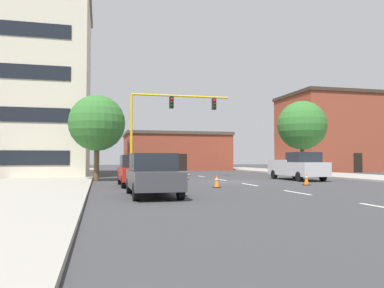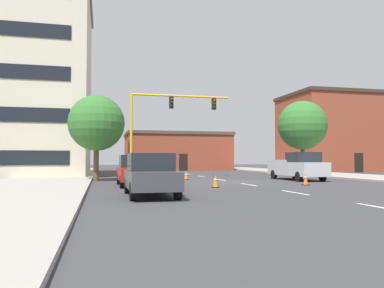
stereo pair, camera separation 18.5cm
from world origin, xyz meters
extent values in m
plane|color=#38383A|center=(0.00, 0.00, 0.00)|extent=(160.00, 160.00, 0.00)
cube|color=#9E998E|center=(-12.12, 8.00, 0.07)|extent=(6.00, 56.00, 0.14)
cube|color=#9E998E|center=(12.12, 8.00, 0.07)|extent=(6.00, 56.00, 0.14)
cube|color=silver|center=(0.00, -8.50, 0.00)|extent=(0.16, 2.40, 0.01)
cube|color=silver|center=(0.00, -3.00, 0.00)|extent=(0.16, 2.40, 0.01)
cube|color=silver|center=(0.00, 2.50, 0.00)|extent=(0.16, 2.40, 0.01)
cube|color=silver|center=(0.00, 8.00, 0.00)|extent=(0.16, 2.40, 0.01)
cube|color=silver|center=(0.00, 13.50, 0.00)|extent=(0.16, 2.40, 0.01)
cube|color=silver|center=(0.00, 19.00, 0.00)|extent=(0.16, 2.40, 0.01)
cube|color=beige|center=(-16.12, 12.61, 8.03)|extent=(12.90, 12.87, 16.07)
cube|color=brown|center=(1.83, 28.73, 2.38)|extent=(13.92, 9.39, 4.76)
cube|color=#4C4238|center=(1.83, 28.73, 4.96)|extent=(14.22, 9.69, 0.40)
cube|color=black|center=(1.83, 24.01, 1.10)|extent=(1.10, 0.06, 2.20)
cube|color=brown|center=(19.88, 18.00, 4.59)|extent=(11.69, 9.16, 9.17)
cube|color=#3D2D23|center=(19.88, 18.00, 9.37)|extent=(11.99, 9.46, 0.40)
cube|color=black|center=(19.88, 13.39, 1.10)|extent=(1.10, 0.06, 2.20)
cube|color=yellow|center=(-6.17, 6.67, 0.28)|extent=(1.80, 1.20, 0.55)
cylinder|color=yellow|center=(-6.17, 6.67, 3.65)|extent=(0.20, 0.20, 6.20)
cylinder|color=yellow|center=(-2.09, 6.67, 6.75)|extent=(8.16, 0.16, 0.16)
cube|color=black|center=(-2.91, 6.67, 6.18)|extent=(0.32, 0.36, 0.95)
sphere|color=red|center=(-2.91, 6.48, 6.45)|extent=(0.20, 0.20, 0.20)
sphere|color=#38280A|center=(-2.91, 6.48, 6.17)|extent=(0.20, 0.20, 0.20)
sphere|color=black|center=(-2.91, 6.48, 5.89)|extent=(0.20, 0.20, 0.20)
cube|color=black|center=(0.76, 6.67, 6.18)|extent=(0.32, 0.36, 0.95)
sphere|color=red|center=(0.76, 6.48, 6.45)|extent=(0.20, 0.20, 0.20)
sphere|color=#38280A|center=(0.76, 6.48, 6.17)|extent=(0.20, 0.20, 0.20)
sphere|color=black|center=(0.76, 6.48, 5.89)|extent=(0.20, 0.20, 0.20)
cylinder|color=brown|center=(-8.84, 2.84, 1.28)|extent=(0.36, 0.36, 2.55)
sphere|color=#33702D|center=(-8.84, 2.84, 4.00)|extent=(3.85, 3.85, 3.85)
cylinder|color=#4C3823|center=(9.83, 8.07, 1.49)|extent=(0.36, 0.36, 2.98)
sphere|color=#33702D|center=(9.83, 8.07, 4.69)|extent=(4.57, 4.57, 4.57)
cube|color=#BCBCC1|center=(5.25, 0.87, 0.81)|extent=(2.07, 5.42, 0.95)
cube|color=#1E2328|center=(5.26, -0.03, 1.64)|extent=(1.86, 1.82, 0.70)
cube|color=#BCBCC1|center=(5.24, 2.06, 1.37)|extent=(2.03, 2.83, 0.16)
cylinder|color=black|center=(6.17, -0.95, 0.34)|extent=(0.23, 0.68, 0.68)
cylinder|color=black|center=(4.37, -0.97, 0.34)|extent=(0.23, 0.68, 0.68)
cylinder|color=black|center=(6.13, 2.72, 0.34)|extent=(0.23, 0.68, 0.68)
cylinder|color=black|center=(4.33, 2.70, 0.34)|extent=(0.23, 0.68, 0.68)
cube|color=#B21E19|center=(-6.63, -2.55, 0.69)|extent=(1.88, 4.51, 0.70)
cube|color=#1E2328|center=(-6.63, -2.45, 1.39)|extent=(1.72, 2.31, 0.70)
cylinder|color=black|center=(-7.46, -1.02, 0.34)|extent=(0.22, 0.68, 0.68)
cylinder|color=black|center=(-5.81, -1.01, 0.34)|extent=(0.22, 0.68, 0.68)
cylinder|color=black|center=(-7.44, -4.08, 0.34)|extent=(0.22, 0.68, 0.68)
cylinder|color=black|center=(-5.79, -4.07, 0.34)|extent=(0.22, 0.68, 0.68)
cube|color=#3D3D42|center=(-6.55, -8.71, 0.69)|extent=(1.86, 4.50, 0.70)
cube|color=#1E2328|center=(-6.55, -8.61, 1.39)|extent=(1.71, 2.30, 0.70)
cylinder|color=black|center=(-7.38, -7.18, 0.34)|extent=(0.22, 0.68, 0.68)
cylinder|color=black|center=(-5.73, -7.17, 0.34)|extent=(0.22, 0.68, 0.68)
cylinder|color=black|center=(-7.37, -10.24, 0.34)|extent=(0.22, 0.68, 0.68)
cylinder|color=black|center=(-5.72, -10.23, 0.34)|extent=(0.22, 0.68, 0.68)
cube|color=black|center=(-2.60, -4.77, 0.02)|extent=(0.36, 0.36, 0.04)
cone|color=orange|center=(-2.60, -4.77, 0.36)|extent=(0.28, 0.28, 0.64)
cylinder|color=white|center=(-2.60, -4.77, 0.44)|extent=(0.19, 0.19, 0.08)
cube|color=black|center=(-2.39, 3.34, 0.02)|extent=(0.36, 0.36, 0.04)
cone|color=orange|center=(-2.39, 3.34, 0.32)|extent=(0.28, 0.28, 0.55)
cylinder|color=white|center=(-2.39, 3.34, 0.38)|extent=(0.19, 0.19, 0.08)
cube|color=black|center=(3.00, -4.23, 0.02)|extent=(0.36, 0.36, 0.04)
cone|color=orange|center=(3.00, -4.23, 0.39)|extent=(0.28, 0.28, 0.71)
cylinder|color=white|center=(3.00, -4.23, 0.48)|extent=(0.19, 0.19, 0.08)
camera|label=1|loc=(-8.68, -24.11, 1.51)|focal=35.65mm
camera|label=2|loc=(-8.50, -24.15, 1.51)|focal=35.65mm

